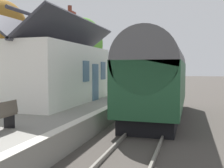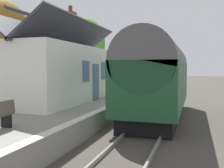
% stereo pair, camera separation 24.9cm
% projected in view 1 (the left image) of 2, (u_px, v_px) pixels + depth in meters
% --- Properties ---
extents(ground_plane, '(160.00, 160.00, 0.00)m').
position_uv_depth(ground_plane, '(136.00, 121.00, 13.10)').
color(ground_plane, '#423D38').
extents(platform, '(32.00, 5.55, 0.83)m').
position_uv_depth(platform, '(68.00, 110.00, 14.16)').
color(platform, gray).
rests_on(platform, ground).
extents(platform_edge_coping, '(32.00, 0.36, 0.02)m').
position_uv_depth(platform_edge_coping, '(114.00, 104.00, 13.39)').
color(platform_edge_coping, beige).
rests_on(platform_edge_coping, platform).
extents(rail_near, '(52.00, 0.08, 0.14)m').
position_uv_depth(rail_near, '(169.00, 122.00, 12.62)').
color(rail_near, gray).
rests_on(rail_near, ground).
extents(rail_far, '(52.00, 0.08, 0.14)m').
position_uv_depth(rail_far, '(140.00, 120.00, 13.04)').
color(rail_far, gray).
rests_on(rail_far, ground).
extents(train, '(9.69, 2.73, 4.32)m').
position_uv_depth(train, '(158.00, 77.00, 14.07)').
color(train, black).
rests_on(train, ground).
extents(station_building, '(8.27, 3.57, 5.58)m').
position_uv_depth(station_building, '(59.00, 72.00, 14.29)').
color(station_building, white).
rests_on(station_building, platform).
extents(bench_near_building, '(1.41, 0.48, 0.88)m').
position_uv_depth(bench_near_building, '(126.00, 85.00, 21.32)').
color(bench_near_building, brown).
rests_on(bench_near_building, platform).
extents(bench_by_lamp, '(1.40, 0.43, 0.88)m').
position_uv_depth(bench_by_lamp, '(131.00, 83.00, 24.28)').
color(bench_by_lamp, brown).
rests_on(bench_by_lamp, platform).
extents(planter_corner_building, '(1.09, 0.32, 0.56)m').
position_uv_depth(planter_corner_building, '(137.00, 86.00, 23.02)').
color(planter_corner_building, teal).
rests_on(planter_corner_building, platform).
extents(planter_under_sign, '(0.57, 0.57, 0.88)m').
position_uv_depth(planter_under_sign, '(80.00, 87.00, 18.97)').
color(planter_under_sign, gray).
rests_on(planter_under_sign, platform).
extents(lamp_post_platform, '(0.32, 0.50, 3.50)m').
position_uv_depth(lamp_post_platform, '(125.00, 60.00, 19.03)').
color(lamp_post_platform, black).
rests_on(lamp_post_platform, platform).
extents(station_sign_board, '(0.96, 0.06, 1.57)m').
position_uv_depth(station_sign_board, '(133.00, 76.00, 21.57)').
color(station_sign_board, black).
rests_on(station_sign_board, platform).
extents(tree_distant, '(2.95, 2.89, 6.86)m').
position_uv_depth(tree_distant, '(3.00, 28.00, 16.01)').
color(tree_distant, '#4C3828').
rests_on(tree_distant, ground).
extents(tree_far_right, '(4.34, 4.18, 8.19)m').
position_uv_depth(tree_far_right, '(84.00, 44.00, 28.50)').
color(tree_far_right, '#4C3828').
rests_on(tree_far_right, ground).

